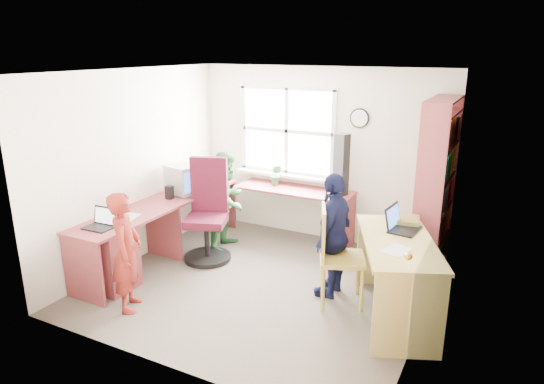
{
  "coord_description": "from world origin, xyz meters",
  "views": [
    {
      "loc": [
        2.42,
        -4.46,
        2.64
      ],
      "look_at": [
        0.0,
        0.25,
        1.05
      ],
      "focal_mm": 32.0,
      "sensor_mm": 36.0,
      "label": 1
    }
  ],
  "objects_px": {
    "right_desk": "(397,261)",
    "laptop_left": "(101,223)",
    "cd_tower": "(341,165)",
    "potted_plant": "(276,175)",
    "l_desk": "(155,236)",
    "laptop_right": "(400,224)",
    "person_green": "(228,200)",
    "swivel_chair": "(208,216)",
    "wooden_chair": "(335,252)",
    "crt_monitor": "(184,179)",
    "person_red": "(127,252)",
    "person_navy": "(334,235)",
    "bookshelf": "(435,194)"
  },
  "relations": [
    {
      "from": "right_desk",
      "to": "laptop_left",
      "type": "xyz_separation_m",
      "value": [
        -3.02,
        -0.9,
        0.19
      ]
    },
    {
      "from": "cd_tower",
      "to": "potted_plant",
      "type": "height_order",
      "value": "cd_tower"
    },
    {
      "from": "l_desk",
      "to": "laptop_right",
      "type": "height_order",
      "value": "laptop_right"
    },
    {
      "from": "laptop_right",
      "to": "person_green",
      "type": "height_order",
      "value": "person_green"
    },
    {
      "from": "right_desk",
      "to": "cd_tower",
      "type": "relative_size",
      "value": 1.95
    },
    {
      "from": "l_desk",
      "to": "swivel_chair",
      "type": "distance_m",
      "value": 0.73
    },
    {
      "from": "wooden_chair",
      "to": "cd_tower",
      "type": "relative_size",
      "value": 1.31
    },
    {
      "from": "potted_plant",
      "to": "swivel_chair",
      "type": "bearing_deg",
      "value": -110.76
    },
    {
      "from": "wooden_chair",
      "to": "cd_tower",
      "type": "height_order",
      "value": "cd_tower"
    },
    {
      "from": "swivel_chair",
      "to": "crt_monitor",
      "type": "height_order",
      "value": "swivel_chair"
    },
    {
      "from": "wooden_chair",
      "to": "person_green",
      "type": "distance_m",
      "value": 1.97
    },
    {
      "from": "swivel_chair",
      "to": "laptop_left",
      "type": "height_order",
      "value": "swivel_chair"
    },
    {
      "from": "laptop_left",
      "to": "person_red",
      "type": "distance_m",
      "value": 0.58
    },
    {
      "from": "potted_plant",
      "to": "person_green",
      "type": "distance_m",
      "value": 0.82
    },
    {
      "from": "right_desk",
      "to": "laptop_right",
      "type": "relative_size",
      "value": 4.1
    },
    {
      "from": "wooden_chair",
      "to": "person_navy",
      "type": "relative_size",
      "value": 0.77
    },
    {
      "from": "right_desk",
      "to": "cd_tower",
      "type": "bearing_deg",
      "value": 104.72
    },
    {
      "from": "l_desk",
      "to": "bookshelf",
      "type": "relative_size",
      "value": 1.4
    },
    {
      "from": "bookshelf",
      "to": "potted_plant",
      "type": "distance_m",
      "value": 2.23
    },
    {
      "from": "bookshelf",
      "to": "cd_tower",
      "type": "distance_m",
      "value": 1.28
    },
    {
      "from": "right_desk",
      "to": "laptop_right",
      "type": "bearing_deg",
      "value": 78.67
    },
    {
      "from": "bookshelf",
      "to": "person_navy",
      "type": "xyz_separation_m",
      "value": [
        -0.86,
        -1.01,
        -0.31
      ]
    },
    {
      "from": "crt_monitor",
      "to": "person_navy",
      "type": "relative_size",
      "value": 0.34
    },
    {
      "from": "l_desk",
      "to": "swivel_chair",
      "type": "xyz_separation_m",
      "value": [
        0.33,
        0.65,
        0.1
      ]
    },
    {
      "from": "right_desk",
      "to": "bookshelf",
      "type": "height_order",
      "value": "bookshelf"
    },
    {
      "from": "l_desk",
      "to": "person_red",
      "type": "xyz_separation_m",
      "value": [
        0.32,
        -0.8,
        0.18
      ]
    },
    {
      "from": "person_green",
      "to": "right_desk",
      "type": "bearing_deg",
      "value": -111.53
    },
    {
      "from": "crt_monitor",
      "to": "potted_plant",
      "type": "bearing_deg",
      "value": 58.64
    },
    {
      "from": "wooden_chair",
      "to": "person_navy",
      "type": "bearing_deg",
      "value": 91.57
    },
    {
      "from": "potted_plant",
      "to": "person_navy",
      "type": "relative_size",
      "value": 0.22
    },
    {
      "from": "swivel_chair",
      "to": "person_red",
      "type": "bearing_deg",
      "value": -111.36
    },
    {
      "from": "cd_tower",
      "to": "person_green",
      "type": "bearing_deg",
      "value": -135.59
    },
    {
      "from": "laptop_right",
      "to": "potted_plant",
      "type": "distance_m",
      "value": 2.34
    },
    {
      "from": "right_desk",
      "to": "bookshelf",
      "type": "relative_size",
      "value": 0.76
    },
    {
      "from": "crt_monitor",
      "to": "bookshelf",
      "type": "bearing_deg",
      "value": 24.67
    },
    {
      "from": "right_desk",
      "to": "wooden_chair",
      "type": "distance_m",
      "value": 0.65
    },
    {
      "from": "wooden_chair",
      "to": "laptop_left",
      "type": "relative_size",
      "value": 3.39
    },
    {
      "from": "crt_monitor",
      "to": "person_navy",
      "type": "xyz_separation_m",
      "value": [
        2.26,
        -0.36,
        -0.26
      ]
    },
    {
      "from": "l_desk",
      "to": "cd_tower",
      "type": "bearing_deg",
      "value": 45.29
    },
    {
      "from": "laptop_left",
      "to": "laptop_right",
      "type": "relative_size",
      "value": 0.81
    },
    {
      "from": "bookshelf",
      "to": "laptop_right",
      "type": "relative_size",
      "value": 5.4
    },
    {
      "from": "l_desk",
      "to": "potted_plant",
      "type": "height_order",
      "value": "potted_plant"
    },
    {
      "from": "laptop_right",
      "to": "person_navy",
      "type": "xyz_separation_m",
      "value": [
        -0.67,
        -0.11,
        -0.2
      ]
    },
    {
      "from": "crt_monitor",
      "to": "cd_tower",
      "type": "height_order",
      "value": "cd_tower"
    },
    {
      "from": "laptop_right",
      "to": "person_green",
      "type": "relative_size",
      "value": 0.29
    },
    {
      "from": "cd_tower",
      "to": "person_green",
      "type": "xyz_separation_m",
      "value": [
        -1.35,
        -0.67,
        -0.49
      ]
    },
    {
      "from": "laptop_left",
      "to": "l_desk",
      "type": "bearing_deg",
      "value": 69.47
    },
    {
      "from": "wooden_chair",
      "to": "person_green",
      "type": "xyz_separation_m",
      "value": [
        -1.81,
        0.78,
        0.09
      ]
    },
    {
      "from": "person_red",
      "to": "person_green",
      "type": "bearing_deg",
      "value": -31.08
    },
    {
      "from": "wooden_chair",
      "to": "laptop_right",
      "type": "xyz_separation_m",
      "value": [
        0.59,
        0.29,
        0.31
      ]
    }
  ]
}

